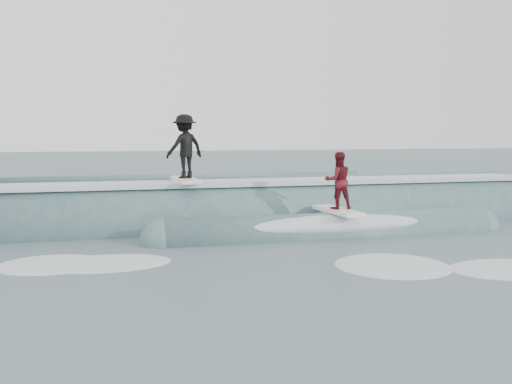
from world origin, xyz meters
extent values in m
plane|color=#384D52|center=(0.00, 0.00, 0.00)|extent=(160.00, 160.00, 0.00)
cylinder|color=#3B5F64|center=(0.00, 3.93, 0.00)|extent=(21.72, 2.42, 2.42)
cylinder|color=#3B5F64|center=(1.80, 1.73, 0.00)|extent=(9.00, 1.23, 1.23)
sphere|color=#3B5F64|center=(-2.70, 1.73, 0.00)|extent=(1.23, 1.23, 1.23)
sphere|color=#3B5F64|center=(6.30, 1.73, 0.00)|extent=(1.23, 1.23, 1.23)
cube|color=silver|center=(0.00, 3.93, 1.28)|extent=(18.00, 1.30, 0.14)
ellipsoid|color=silver|center=(1.80, 1.73, 0.30)|extent=(7.60, 1.30, 0.60)
cube|color=white|center=(-1.84, 3.93, 1.40)|extent=(0.65, 2.02, 0.10)
imported|color=black|center=(-1.84, 3.93, 2.36)|extent=(1.35, 1.14, 1.82)
cube|color=white|center=(1.95, 1.73, 0.67)|extent=(0.74, 2.04, 0.10)
imported|color=#571017|center=(1.95, 1.73, 1.48)|extent=(0.76, 0.60, 1.52)
ellipsoid|color=silver|center=(6.00, 1.84, 0.00)|extent=(2.13, 1.45, 0.10)
ellipsoid|color=silver|center=(-5.21, 0.04, 0.00)|extent=(2.35, 1.60, 0.10)
ellipsoid|color=silver|center=(-4.10, -0.16, 0.00)|extent=(3.26, 2.23, 0.10)
ellipsoid|color=silver|center=(1.65, -1.88, 0.00)|extent=(2.87, 1.96, 0.10)
ellipsoid|color=silver|center=(3.80, -2.76, 0.00)|extent=(2.61, 1.78, 0.10)
cylinder|color=#3B5F64|center=(-7.63, 14.00, 0.00)|extent=(22.00, 0.70, 0.70)
cylinder|color=#3B5F64|center=(8.70, 18.00, 0.00)|extent=(22.00, 0.80, 0.80)
cylinder|color=#3B5F64|center=(0.84, 22.00, 0.00)|extent=(22.00, 0.60, 0.60)
camera|label=1|loc=(-4.03, -12.35, 2.72)|focal=40.00mm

